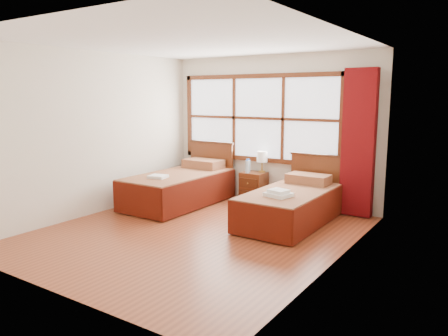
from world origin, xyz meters
The scene contains 15 objects.
floor centered at (0.00, 0.00, 0.00)m, with size 4.50×4.50×0.00m, color brown.
ceiling centered at (0.00, 0.00, 2.60)m, with size 4.50×4.50×0.00m, color white.
wall_back centered at (0.00, 2.25, 1.30)m, with size 4.00×4.00×0.00m, color silver.
wall_left centered at (-2.00, 0.00, 1.30)m, with size 4.50×4.50×0.00m, color silver.
wall_right centered at (2.00, 0.00, 1.30)m, with size 4.50×4.50×0.00m, color silver.
window centered at (-0.25, 2.21, 1.50)m, with size 3.16×0.06×1.56m.
curtain centered at (1.60, 2.11, 1.17)m, with size 0.50×0.16×2.30m, color #690A0C.
bed_left centered at (-1.22, 1.20, 0.32)m, with size 1.06×2.08×1.03m.
bed_right centered at (0.91, 1.20, 0.29)m, with size 0.98×2.00×0.95m.
nightstand centered at (-0.20, 1.99, 0.27)m, with size 0.41×0.41×0.55m.
towels_left centered at (-1.26, 0.65, 0.57)m, with size 0.33×0.30×0.04m.
towels_right centered at (0.93, 0.72, 0.55)m, with size 0.39×0.36×0.10m.
lamp centered at (-0.11, 2.13, 0.81)m, with size 0.19×0.19×0.37m.
bottle_near centered at (-0.29, 1.97, 0.66)m, with size 0.07×0.07×0.25m.
bottle_far centered at (-0.28, 1.89, 0.66)m, with size 0.07×0.07×0.25m.
Camera 1 is at (3.59, -4.67, 1.91)m, focal length 35.00 mm.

